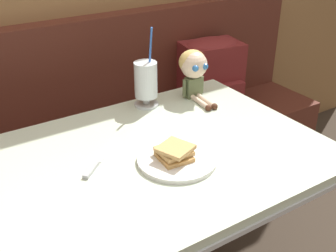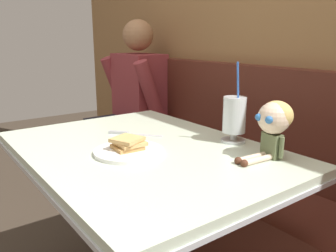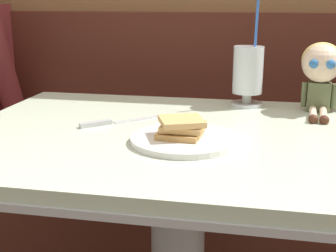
{
  "view_description": "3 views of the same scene",
  "coord_description": "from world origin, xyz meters",
  "px_view_note": "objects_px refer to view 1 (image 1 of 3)",
  "views": [
    {
      "loc": [
        -0.59,
        -0.81,
        1.46
      ],
      "look_at": [
        0.1,
        0.26,
        0.77
      ],
      "focal_mm": 44.82,
      "sensor_mm": 36.0,
      "label": 1
    },
    {
      "loc": [
        1.06,
        -0.49,
        1.14
      ],
      "look_at": [
        0.06,
        0.25,
        0.82
      ],
      "focal_mm": 37.07,
      "sensor_mm": 36.0,
      "label": 2
    },
    {
      "loc": [
        0.19,
        -0.92,
        1.07
      ],
      "look_at": [
        -0.02,
        0.14,
        0.76
      ],
      "focal_mm": 50.53,
      "sensor_mm": 36.0,
      "label": 3
    }
  ],
  "objects_px": {
    "toast_plate": "(176,157)",
    "backpack": "(211,75)",
    "seated_doll": "(194,67)",
    "butter_knife": "(96,164)",
    "milkshake_glass": "(146,82)"
  },
  "relations": [
    {
      "from": "toast_plate",
      "to": "backpack",
      "type": "bearing_deg",
      "value": 45.24
    },
    {
      "from": "seated_doll",
      "to": "backpack",
      "type": "distance_m",
      "value": 0.51
    },
    {
      "from": "butter_knife",
      "to": "backpack",
      "type": "relative_size",
      "value": 0.46
    },
    {
      "from": "seated_doll",
      "to": "backpack",
      "type": "bearing_deg",
      "value": 41.97
    },
    {
      "from": "butter_knife",
      "to": "seated_doll",
      "type": "height_order",
      "value": "seated_doll"
    },
    {
      "from": "toast_plate",
      "to": "seated_doll",
      "type": "distance_m",
      "value": 0.51
    },
    {
      "from": "backpack",
      "to": "seated_doll",
      "type": "bearing_deg",
      "value": -138.03
    },
    {
      "from": "toast_plate",
      "to": "backpack",
      "type": "height_order",
      "value": "backpack"
    },
    {
      "from": "milkshake_glass",
      "to": "backpack",
      "type": "relative_size",
      "value": 0.78
    },
    {
      "from": "butter_knife",
      "to": "seated_doll",
      "type": "bearing_deg",
      "value": 24.94
    },
    {
      "from": "milkshake_glass",
      "to": "seated_doll",
      "type": "distance_m",
      "value": 0.21
    },
    {
      "from": "toast_plate",
      "to": "backpack",
      "type": "xyz_separation_m",
      "value": [
        0.68,
        0.68,
        -0.1
      ]
    },
    {
      "from": "toast_plate",
      "to": "seated_doll",
      "type": "relative_size",
      "value": 1.12
    },
    {
      "from": "toast_plate",
      "to": "butter_knife",
      "type": "distance_m",
      "value": 0.25
    },
    {
      "from": "toast_plate",
      "to": "backpack",
      "type": "distance_m",
      "value": 0.97
    }
  ]
}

